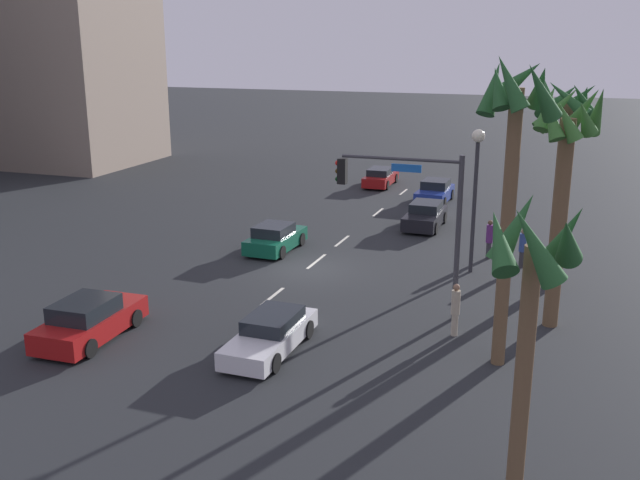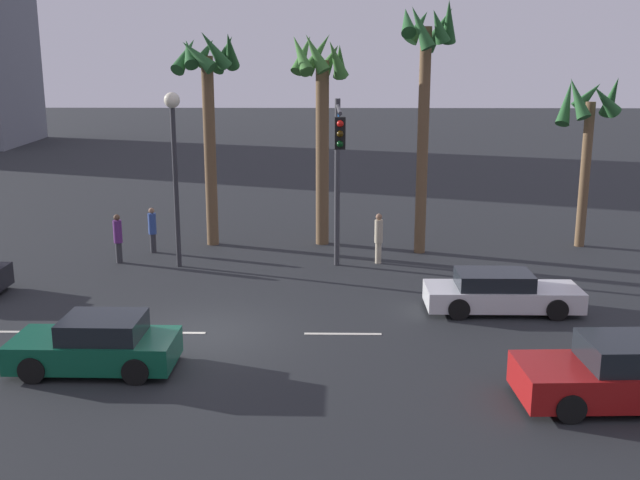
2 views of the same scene
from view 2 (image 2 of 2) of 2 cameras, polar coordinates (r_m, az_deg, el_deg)
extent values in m
plane|color=#232628|center=(20.98, -8.96, -7.09)|extent=(220.00, 220.00, 0.00)
cube|color=silver|center=(22.34, -21.48, -6.59)|extent=(2.16, 0.14, 0.01)
cube|color=silver|center=(21.20, -12.01, -6.99)|extent=(2.39, 0.14, 0.01)
cube|color=silver|center=(20.67, 1.77, -7.23)|extent=(2.14, 0.14, 0.01)
cube|color=#0F5138|center=(19.04, -16.91, -8.09)|extent=(3.95, 1.82, 0.68)
cube|color=black|center=(18.76, -16.35, -6.44)|extent=(1.91, 1.58, 0.51)
cylinder|color=black|center=(18.80, -21.25, -9.30)|extent=(0.64, 0.23, 0.64)
cylinder|color=black|center=(20.24, -19.44, -7.53)|extent=(0.64, 0.23, 0.64)
cylinder|color=black|center=(18.01, -13.98, -9.76)|extent=(0.64, 0.23, 0.64)
cylinder|color=black|center=(19.51, -12.67, -7.86)|extent=(0.64, 0.23, 0.64)
cube|color=maroon|center=(17.74, 22.02, -9.99)|extent=(4.51, 2.04, 0.75)
cube|color=black|center=(17.61, 23.01, -7.95)|extent=(2.20, 1.72, 0.57)
cylinder|color=black|center=(16.59, 18.70, -12.16)|extent=(0.65, 0.25, 0.64)
cylinder|color=black|center=(18.09, 16.81, -9.84)|extent=(0.65, 0.25, 0.64)
cube|color=silver|center=(23.03, 13.84, -4.24)|extent=(4.60, 1.67, 0.61)
cube|color=black|center=(22.82, 13.23, -2.97)|extent=(2.21, 1.47, 0.46)
cylinder|color=black|center=(24.14, 16.73, -3.96)|extent=(0.64, 0.22, 0.64)
cylinder|color=black|center=(22.72, 17.76, -5.12)|extent=(0.64, 0.22, 0.64)
cylinder|color=black|center=(23.54, 10.02, -4.03)|extent=(0.64, 0.22, 0.64)
cylinder|color=black|center=(22.08, 10.62, -5.23)|extent=(0.64, 0.22, 0.64)
cylinder|color=#38383D|center=(26.95, 1.33, 4.33)|extent=(0.20, 0.20, 6.10)
cylinder|color=#38383D|center=(24.47, 1.45, 10.01)|extent=(0.17, 4.39, 0.12)
cube|color=black|center=(22.33, 1.55, 8.21)|extent=(0.32, 0.32, 0.95)
sphere|color=red|center=(22.12, 1.57, 8.93)|extent=(0.20, 0.20, 0.20)
sphere|color=#392605|center=(22.15, 1.56, 8.16)|extent=(0.20, 0.20, 0.20)
sphere|color=black|center=(22.18, 1.56, 7.39)|extent=(0.20, 0.20, 0.20)
cube|color=#1959B2|center=(24.71, 1.44, 9.30)|extent=(0.05, 1.10, 0.28)
cylinder|color=#2D2D33|center=(27.29, -11.02, 3.85)|extent=(0.18, 0.18, 5.77)
sphere|color=#F2EACC|center=(26.96, -11.32, 10.50)|extent=(0.56, 0.56, 0.56)
cylinder|color=#333338|center=(30.06, -12.71, -0.24)|extent=(0.29, 0.29, 0.76)
cylinder|color=#2D478C|center=(29.89, -12.78, 1.23)|extent=(0.39, 0.39, 0.82)
sphere|color=#8C664C|center=(29.79, -12.83, 2.22)|extent=(0.22, 0.22, 0.22)
cylinder|color=#B2A58C|center=(27.83, 4.50, -0.99)|extent=(0.32, 0.32, 0.79)
cylinder|color=#B2A58C|center=(27.63, 4.54, 0.67)|extent=(0.42, 0.42, 0.87)
sphere|color=#8C664C|center=(27.52, 4.56, 1.79)|extent=(0.23, 0.23, 0.23)
cylinder|color=#333338|center=(28.81, -15.20, -0.95)|extent=(0.33, 0.33, 0.78)
cylinder|color=#59266B|center=(28.62, -15.30, 0.63)|extent=(0.44, 0.44, 0.85)
sphere|color=brown|center=(28.51, -15.36, 1.69)|extent=(0.23, 0.23, 0.23)
cylinder|color=brown|center=(31.76, 19.69, 4.70)|extent=(0.39, 0.39, 5.84)
cone|color=#235628|center=(31.82, 21.54, 10.26)|extent=(0.67, 1.37, 1.72)
cone|color=#235628|center=(32.12, 19.92, 10.37)|extent=(1.34, 0.72, 1.34)
cone|color=#235628|center=(31.73, 18.44, 9.99)|extent=(1.22, 1.47, 1.91)
cone|color=#235628|center=(30.83, 19.19, 10.27)|extent=(1.17, 1.36, 1.73)
cone|color=#235628|center=(30.94, 21.06, 10.03)|extent=(1.58, 1.10, 1.41)
cylinder|color=brown|center=(30.21, 0.18, 6.60)|extent=(0.53, 0.53, 7.44)
cone|color=#38702D|center=(29.98, 1.53, 13.60)|extent=(0.60, 1.15, 1.48)
cone|color=#38702D|center=(30.52, 0.83, 13.78)|extent=(1.26, 1.08, 1.33)
cone|color=#38702D|center=(30.89, -0.18, 14.14)|extent=(1.53, 0.87, 1.82)
cone|color=#38702D|center=(30.45, -1.26, 14.13)|extent=(1.20, 1.54, 1.73)
cone|color=#38702D|center=(29.61, -1.52, 14.13)|extent=(1.26, 1.79, 1.76)
cone|color=#38702D|center=(29.29, -0.39, 14.20)|extent=(1.36, 0.96, 1.63)
cone|color=#38702D|center=(29.48, 1.24, 13.73)|extent=(1.23, 1.24, 1.59)
cylinder|color=brown|center=(28.96, 7.91, 7.38)|extent=(0.43, 0.43, 8.65)
cone|color=#235628|center=(28.82, 9.87, 16.25)|extent=(0.77, 1.31, 1.70)
cone|color=#235628|center=(29.61, 9.17, 15.75)|extent=(1.53, 1.40, 1.80)
cone|color=#235628|center=(29.43, 7.59, 15.97)|extent=(1.29, 0.93, 1.39)
cone|color=#235628|center=(28.75, 6.71, 16.41)|extent=(0.62, 1.50, 1.36)
cone|color=#235628|center=(28.07, 7.72, 15.91)|extent=(1.30, 0.97, 1.70)
cone|color=#235628|center=(28.41, 9.09, 15.96)|extent=(1.17, 1.08, 1.35)
cylinder|color=brown|center=(30.41, -8.45, 6.65)|extent=(0.48, 0.48, 7.60)
cone|color=#235628|center=(30.09, -6.92, 14.30)|extent=(0.58, 1.79, 1.62)
cone|color=#235628|center=(30.70, -7.36, 14.04)|extent=(1.45, 1.49, 1.65)
cone|color=#235628|center=(30.82, -8.83, 14.03)|extent=(1.23, 0.84, 1.32)
cone|color=#235628|center=(30.67, -10.28, 13.86)|extent=(1.10, 1.86, 1.63)
cone|color=#235628|center=(30.09, -10.06, 14.01)|extent=(1.02, 1.52, 1.35)
cone|color=#235628|center=(29.52, -9.43, 13.85)|extent=(1.68, 1.02, 1.43)
cone|color=#235628|center=(29.46, -8.16, 14.29)|extent=(1.51, 1.19, 1.63)
camera|label=1|loc=(39.64, 41.81, 13.98)|focal=40.20mm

